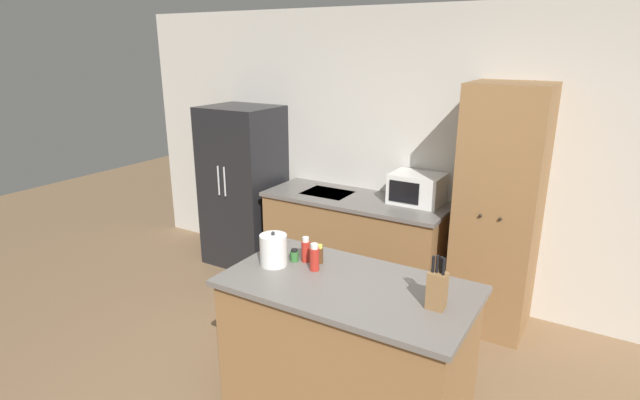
# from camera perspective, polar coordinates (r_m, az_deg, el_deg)

# --- Properties ---
(wall_back) EXTENTS (7.20, 0.06, 2.60)m
(wall_back) POSITION_cam_1_polar(r_m,az_deg,el_deg) (4.53, 15.61, 4.36)
(wall_back) COLOR beige
(wall_back) RESTS_ON ground_plane
(refrigerator) EXTENTS (0.74, 0.66, 1.67)m
(refrigerator) POSITION_cam_1_polar(r_m,az_deg,el_deg) (5.33, -8.73, 1.56)
(refrigerator) COLOR black
(refrigerator) RESTS_ON ground_plane
(back_counter) EXTENTS (1.72, 0.67, 0.92)m
(back_counter) POSITION_cam_1_polar(r_m,az_deg,el_deg) (4.76, 3.98, -5.00)
(back_counter) COLOR olive
(back_counter) RESTS_ON ground_plane
(pantry_cabinet) EXTENTS (0.60, 0.61, 2.00)m
(pantry_cabinet) POSITION_cam_1_polar(r_m,az_deg,el_deg) (4.21, 19.75, -1.22)
(pantry_cabinet) COLOR olive
(pantry_cabinet) RESTS_ON ground_plane
(kitchen_island) EXTENTS (1.47, 0.80, 0.94)m
(kitchen_island) POSITION_cam_1_polar(r_m,az_deg,el_deg) (3.19, 3.04, -16.96)
(kitchen_island) COLOR olive
(kitchen_island) RESTS_ON ground_plane
(microwave) EXTENTS (0.45, 0.34, 0.27)m
(microwave) POSITION_cam_1_polar(r_m,az_deg,el_deg) (4.47, 11.00, 1.30)
(microwave) COLOR white
(microwave) RESTS_ON back_counter
(knife_block) EXTENTS (0.10, 0.08, 0.30)m
(knife_block) POSITION_cam_1_polar(r_m,az_deg,el_deg) (2.71, 13.23, -9.89)
(knife_block) COLOR olive
(knife_block) RESTS_ON kitchen_island
(spice_bottle_tall_dark) EXTENTS (0.06, 0.06, 0.17)m
(spice_bottle_tall_dark) POSITION_cam_1_polar(r_m,az_deg,el_deg) (3.20, -1.64, -5.75)
(spice_bottle_tall_dark) COLOR #B2281E
(spice_bottle_tall_dark) RESTS_ON kitchen_island
(spice_bottle_short_red) EXTENTS (0.06, 0.06, 0.08)m
(spice_bottle_short_red) POSITION_cam_1_polar(r_m,az_deg,el_deg) (3.22, -2.94, -6.34)
(spice_bottle_short_red) COLOR #337033
(spice_bottle_short_red) RESTS_ON kitchen_island
(spice_bottle_amber_oil) EXTENTS (0.04, 0.04, 0.12)m
(spice_bottle_amber_oil) POSITION_cam_1_polar(r_m,az_deg,el_deg) (3.18, -0.02, -6.24)
(spice_bottle_amber_oil) COLOR #563319
(spice_bottle_amber_oil) RESTS_ON kitchen_island
(spice_bottle_green_herb) EXTENTS (0.06, 0.06, 0.17)m
(spice_bottle_green_herb) POSITION_cam_1_polar(r_m,az_deg,el_deg) (3.08, -0.64, -6.63)
(spice_bottle_green_herb) COLOR #B2281E
(spice_bottle_green_herb) RESTS_ON kitchen_island
(kettle) EXTENTS (0.17, 0.17, 0.22)m
(kettle) POSITION_cam_1_polar(r_m,az_deg,el_deg) (3.16, -5.34, -5.70)
(kettle) COLOR white
(kettle) RESTS_ON kitchen_island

